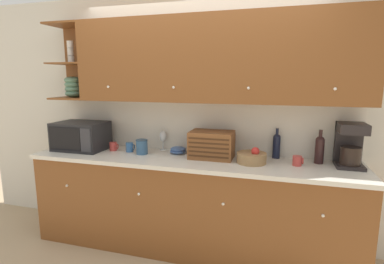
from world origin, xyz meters
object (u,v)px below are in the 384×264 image
object	(u,v)px
wine_glass	(163,137)
second_wine_bottle	(320,148)
microwave	(81,136)
coffee_maker	(350,144)
bowl_stack_on_counter	(178,150)
mug	(113,146)
fruit_basket	(252,157)
mug_patterned_third	(298,161)
mug_blue_second	(130,147)
wine_bottle	(277,145)
storage_canister	(142,147)
bread_box	(212,145)

from	to	relation	value
wine_glass	second_wine_bottle	bearing A→B (deg)	-3.00
microwave	coffee_maker	distance (m)	2.69
microwave	bowl_stack_on_counter	world-z (taller)	microwave
bowl_stack_on_counter	mug	bearing A→B (deg)	-173.37
fruit_basket	mug_patterned_third	distance (m)	0.40
mug_patterned_third	second_wine_bottle	world-z (taller)	second_wine_bottle
mug_blue_second	bowl_stack_on_counter	bearing A→B (deg)	9.08
mug_blue_second	wine_bottle	xyz separation A→B (m)	(1.50, 0.18, 0.08)
storage_canister	fruit_basket	world-z (taller)	fruit_basket
microwave	storage_canister	world-z (taller)	microwave
mug_blue_second	storage_canister	world-z (taller)	storage_canister
wine_glass	coffee_maker	size ratio (longest dim) A/B	0.55
microwave	mug	xyz separation A→B (m)	(0.37, 0.05, -0.11)
bread_box	wine_bottle	world-z (taller)	wine_bottle
wine_glass	microwave	bearing A→B (deg)	-165.50
mug	storage_canister	xyz separation A→B (m)	(0.36, -0.05, 0.03)
bread_box	mug_patterned_third	distance (m)	0.81
mug_blue_second	storage_canister	size ratio (longest dim) A/B	0.65
microwave	bowl_stack_on_counter	size ratio (longest dim) A/B	3.14
mug	storage_canister	size ratio (longest dim) A/B	0.60
bread_box	mug_patterned_third	xyz separation A→B (m)	(0.80, -0.04, -0.09)
fruit_basket	second_wine_bottle	distance (m)	0.62
fruit_basket	second_wine_bottle	bearing A→B (deg)	15.40
mug_patterned_third	wine_glass	bearing A→B (deg)	171.09
mug_blue_second	wine_glass	size ratio (longest dim) A/B	0.46
storage_canister	wine_bottle	xyz separation A→B (m)	(1.34, 0.22, 0.06)
bowl_stack_on_counter	coffee_maker	world-z (taller)	coffee_maker
storage_canister	wine_bottle	bearing A→B (deg)	9.53
mug_patterned_third	microwave	bearing A→B (deg)	-179.76
mug_blue_second	coffee_maker	distance (m)	2.13
storage_canister	mug_blue_second	bearing A→B (deg)	163.26
second_wine_bottle	coffee_maker	size ratio (longest dim) A/B	0.80
storage_canister	fruit_basket	bearing A→B (deg)	-0.94
bread_box	storage_canister	bearing A→B (deg)	-175.56
wine_bottle	coffee_maker	world-z (taller)	coffee_maker
mug	wine_bottle	world-z (taller)	wine_bottle
microwave	wine_bottle	bearing A→B (deg)	6.14
microwave	second_wine_bottle	size ratio (longest dim) A/B	1.72
wine_glass	bread_box	world-z (taller)	bread_box
coffee_maker	bread_box	bearing A→B (deg)	-177.10
second_wine_bottle	bread_box	bearing A→B (deg)	-174.85
bread_box	coffee_maker	size ratio (longest dim) A/B	1.07
mug	bowl_stack_on_counter	bearing A→B (deg)	6.63
mug_blue_second	mug_patterned_third	size ratio (longest dim) A/B	1.07
mug	wine_glass	xyz separation A→B (m)	(0.51, 0.18, 0.10)
bowl_stack_on_counter	fruit_basket	world-z (taller)	fruit_basket
microwave	second_wine_bottle	bearing A→B (deg)	3.35
fruit_basket	bread_box	bearing A→B (deg)	169.33
mug	wine_glass	bearing A→B (deg)	19.54
storage_canister	second_wine_bottle	bearing A→B (deg)	4.85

